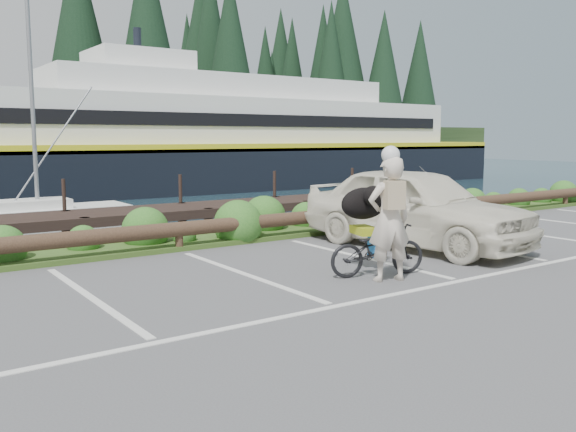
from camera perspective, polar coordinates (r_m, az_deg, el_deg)
name	(u,v)px	position (r m, az deg, el deg)	size (l,w,h in m)	color
ground	(318,300)	(8.73, 2.83, -7.88)	(72.00, 72.00, 0.00)	#4C4C4E
vegetation_strip	(165,244)	(13.21, -11.41, -2.56)	(34.00, 1.60, 0.10)	#3D5B21
log_rail	(179,251)	(12.59, -10.13, -3.25)	(32.00, 0.30, 0.60)	#443021
bicycle	(377,250)	(10.25, 8.37, -3.13)	(0.59, 1.68, 0.88)	black
cyclist	(389,219)	(9.82, 9.45, -0.30)	(0.73, 0.48, 2.00)	beige
dog	(364,203)	(10.63, 7.14, 1.19)	(0.96, 0.47, 0.56)	black
parked_car	(416,207)	(13.01, 11.85, 0.86)	(2.02, 5.02, 1.71)	silver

